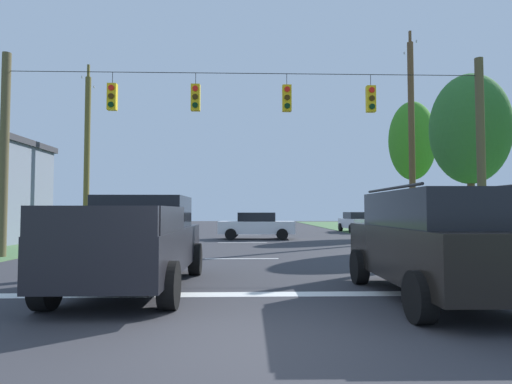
{
  "coord_description": "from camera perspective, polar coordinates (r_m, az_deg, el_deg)",
  "views": [
    {
      "loc": [
        0.06,
        -5.07,
        1.63
      ],
      "look_at": [
        0.57,
        11.83,
        2.39
      ],
      "focal_mm": 29.11,
      "sensor_mm": 36.0,
      "label": 1
    }
  ],
  "objects": [
    {
      "name": "stop_bar_stripe",
      "position": [
        8.28,
        -2.18,
        -13.88
      ],
      "size": [
        14.47,
        0.45,
        0.01
      ],
      "primitive_type": "cube",
      "color": "white",
      "rests_on": "ground"
    },
    {
      "name": "lane_dash_2",
      "position": [
        27.99,
        -1.84,
        -5.91
      ],
      "size": [
        2.5,
        0.15,
        0.01
      ],
      "primitive_type": "cube",
      "rotation": [
        0.0,
        0.0,
        1.57
      ],
      "color": "white",
      "rests_on": "ground"
    },
    {
      "name": "tree_roadside_far_right",
      "position": [
        28.81,
        20.67,
        6.55
      ],
      "size": [
        2.95,
        2.95,
        8.7
      ],
      "color": "brown",
      "rests_on": "ground"
    },
    {
      "name": "distant_car_oncoming",
      "position": [
        32.26,
        13.75,
        -4.0
      ],
      "size": [
        2.15,
        4.37,
        1.52
      ],
      "color": "silver",
      "rests_on": "ground"
    },
    {
      "name": "pickup_truck",
      "position": [
        9.14,
        -15.89,
        -6.62
      ],
      "size": [
        2.28,
        5.4,
        1.95
      ],
      "color": "black",
      "rests_on": "ground"
    },
    {
      "name": "utility_pole_mid_right",
      "position": [
        24.24,
        20.61,
        6.93
      ],
      "size": [
        0.33,
        1.74,
        11.51
      ],
      "color": "brown",
      "rests_on": "ground"
    },
    {
      "name": "tree_roadside_left",
      "position": [
        21.13,
        27.31,
        7.66
      ],
      "size": [
        3.42,
        3.42,
        7.78
      ],
      "color": "brown",
      "rests_on": "ground"
    },
    {
      "name": "utility_pole_near_left",
      "position": [
        24.73,
        -22.22,
        4.69
      ],
      "size": [
        0.31,
        1.85,
        9.74
      ],
      "color": "brown",
      "rests_on": "ground"
    },
    {
      "name": "lane_dash_1",
      "position": [
        21.29,
        -1.89,
        -6.95
      ],
      "size": [
        2.5,
        0.15,
        0.01
      ],
      "primitive_type": "cube",
      "rotation": [
        0.0,
        0.0,
        1.57
      ],
      "color": "white",
      "rests_on": "ground"
    },
    {
      "name": "ground_plane",
      "position": [
        5.33,
        -2.46,
        -20.35
      ],
      "size": [
        120.0,
        120.0,
        0.0
      ],
      "primitive_type": "plane",
      "color": "#333338"
    },
    {
      "name": "lane_dash_0",
      "position": [
        14.21,
        -1.98,
        -9.13
      ],
      "size": [
        2.5,
        0.15,
        0.01
      ],
      "primitive_type": "cube",
      "rotation": [
        0.0,
        0.0,
        1.57
      ],
      "color": "white",
      "rests_on": "ground"
    },
    {
      "name": "overhead_signal_span",
      "position": [
        14.92,
        -1.42,
        6.68
      ],
      "size": [
        17.34,
        0.31,
        7.23
      ],
      "color": "brown",
      "rests_on": "ground"
    },
    {
      "name": "distant_car_crossing_white",
      "position": [
        23.81,
        0.1,
        -4.6
      ],
      "size": [
        4.38,
        2.19,
        1.52
      ],
      "color": "silver",
      "rests_on": "ground"
    },
    {
      "name": "suv_black",
      "position": [
        8.35,
        23.5,
        -6.25
      ],
      "size": [
        2.26,
        4.82,
        2.05
      ],
      "color": "black",
      "rests_on": "ground"
    }
  ]
}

